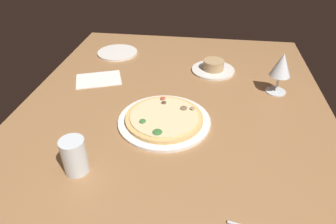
% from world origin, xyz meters
% --- Properties ---
extents(dining_table, '(1.50, 1.10, 0.04)m').
position_xyz_m(dining_table, '(0.00, 0.00, 0.02)').
color(dining_table, '#996B42').
rests_on(dining_table, ground).
extents(pizza_main, '(0.31, 0.31, 0.03)m').
position_xyz_m(pizza_main, '(0.03, -0.02, 0.05)').
color(pizza_main, white).
rests_on(pizza_main, dining_table).
extents(ramekin_on_saucer, '(0.18, 0.18, 0.05)m').
position_xyz_m(ramekin_on_saucer, '(-0.36, 0.13, 0.06)').
color(ramekin_on_saucer, silver).
rests_on(ramekin_on_saucer, dining_table).
extents(wine_glass_far, '(0.08, 0.08, 0.16)m').
position_xyz_m(wine_glass_far, '(-0.22, 0.38, 0.15)').
color(wine_glass_far, silver).
rests_on(wine_glass_far, dining_table).
extents(water_glass, '(0.07, 0.07, 0.10)m').
position_xyz_m(water_glass, '(0.28, -0.22, 0.08)').
color(water_glass, silver).
rests_on(water_glass, dining_table).
extents(side_plate, '(0.19, 0.19, 0.01)m').
position_xyz_m(side_plate, '(-0.49, -0.33, 0.04)').
color(side_plate, silver).
rests_on(side_plate, dining_table).
extents(paper_menu, '(0.18, 0.21, 0.00)m').
position_xyz_m(paper_menu, '(-0.22, -0.33, 0.04)').
color(paper_menu, white).
rests_on(paper_menu, dining_table).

